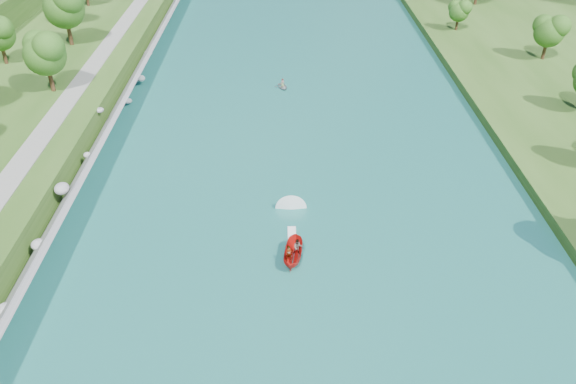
{
  "coord_description": "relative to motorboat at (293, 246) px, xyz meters",
  "views": [
    {
      "loc": [
        -1.92,
        -40.87,
        37.65
      ],
      "look_at": [
        -1.14,
        11.23,
        2.5
      ],
      "focal_mm": 35.0,
      "sensor_mm": 36.0,
      "label": 1
    }
  ],
  "objects": [
    {
      "name": "ground",
      "position": [
        0.77,
        -3.61,
        -0.91
      ],
      "size": [
        260.0,
        260.0,
        0.0
      ],
      "primitive_type": "plane",
      "color": "#2D5119",
      "rests_on": "ground"
    },
    {
      "name": "raft",
      "position": [
        -0.75,
        41.98,
        -0.45
      ],
      "size": [
        2.8,
        3.28,
        1.62
      ],
      "rotation": [
        0.0,
        0.0,
        0.34
      ],
      "color": "gray",
      "rests_on": "river_water"
    },
    {
      "name": "river_water",
      "position": [
        0.77,
        16.39,
        -0.86
      ],
      "size": [
        55.0,
        240.0,
        0.1
      ],
      "primitive_type": "cube",
      "color": "#17584E",
      "rests_on": "ground"
    },
    {
      "name": "riverside_path",
      "position": [
        -31.73,
        16.39,
        2.64
      ],
      "size": [
        3.0,
        200.0,
        0.1
      ],
      "primitive_type": "cube",
      "color": "gray",
      "rests_on": "berm_west"
    },
    {
      "name": "motorboat",
      "position": [
        0.0,
        0.0,
        0.0
      ],
      "size": [
        3.6,
        19.25,
        2.15
      ],
      "rotation": [
        0.0,
        0.0,
        2.98
      ],
      "color": "red",
      "rests_on": "river_water"
    },
    {
      "name": "riprap_bank",
      "position": [
        -25.09,
        15.53,
        0.9
      ],
      "size": [
        3.76,
        236.0,
        4.13
      ],
      "color": "slate",
      "rests_on": "ground"
    }
  ]
}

